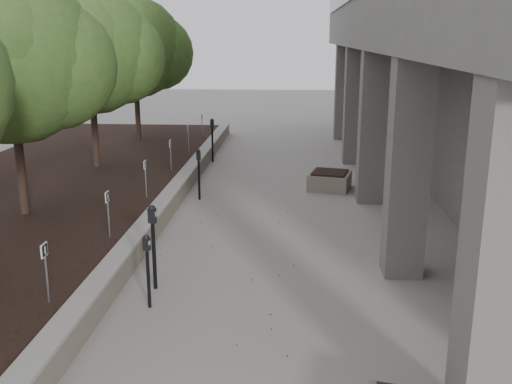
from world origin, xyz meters
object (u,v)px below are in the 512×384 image
(parking_meter_4, at_px, (199,175))
(parking_meter_5, at_px, (212,140))
(planter_back, at_px, (330,180))
(crabapple_tree_4, at_px, (91,78))
(parking_meter_3, at_px, (154,247))
(crabapple_tree_3, at_px, (13,94))
(crabapple_tree_5, at_px, (135,69))
(parking_meter_2, at_px, (148,271))

(parking_meter_4, relative_size, parking_meter_5, 0.90)
(parking_meter_5, height_order, planter_back, parking_meter_5)
(crabapple_tree_4, xyz_separation_m, parking_meter_3, (3.73, -8.02, -2.35))
(parking_meter_4, bearing_deg, crabapple_tree_3, -150.71)
(crabapple_tree_4, bearing_deg, planter_back, -6.38)
(crabapple_tree_3, relative_size, planter_back, 4.77)
(crabapple_tree_3, relative_size, parking_meter_4, 3.87)
(crabapple_tree_3, xyz_separation_m, planter_back, (7.19, 4.20, -2.85))
(crabapple_tree_5, xyz_separation_m, planter_back, (7.19, -5.80, -2.85))
(crabapple_tree_5, height_order, parking_meter_4, crabapple_tree_5)
(crabapple_tree_5, distance_m, planter_back, 9.67)
(crabapple_tree_3, xyz_separation_m, parking_meter_3, (3.73, -3.02, -2.35))
(parking_meter_4, bearing_deg, parking_meter_3, -97.49)
(crabapple_tree_3, height_order, parking_meter_3, crabapple_tree_3)
(crabapple_tree_3, xyz_separation_m, parking_meter_5, (3.25, 7.77, -2.34))
(crabapple_tree_3, bearing_deg, crabapple_tree_5, 90.00)
(crabapple_tree_3, distance_m, parking_meter_2, 5.90)
(planter_back, bearing_deg, parking_meter_3, -115.66)
(parking_meter_2, bearing_deg, crabapple_tree_3, 156.35)
(crabapple_tree_4, relative_size, parking_meter_3, 3.52)
(parking_meter_5, relative_size, planter_back, 1.37)
(crabapple_tree_4, height_order, parking_meter_2, crabapple_tree_4)
(parking_meter_4, bearing_deg, crabapple_tree_5, 107.45)
(crabapple_tree_5, relative_size, parking_meter_3, 3.52)
(planter_back, bearing_deg, parking_meter_5, 137.82)
(crabapple_tree_3, height_order, crabapple_tree_4, same)
(parking_meter_4, bearing_deg, crabapple_tree_4, 139.65)
(crabapple_tree_3, bearing_deg, parking_meter_2, -44.59)
(parking_meter_4, distance_m, parking_meter_5, 4.96)
(crabapple_tree_5, distance_m, parking_meter_5, 4.58)
(crabapple_tree_5, distance_m, parking_meter_3, 13.74)
(crabapple_tree_3, relative_size, crabapple_tree_5, 1.00)
(parking_meter_3, xyz_separation_m, planter_back, (3.46, 7.21, -0.51))
(crabapple_tree_3, bearing_deg, parking_meter_3, -38.94)
(parking_meter_3, bearing_deg, parking_meter_2, -73.01)
(parking_meter_4, xyz_separation_m, planter_back, (3.62, 1.37, -0.44))
(crabapple_tree_4, relative_size, planter_back, 4.77)
(crabapple_tree_3, xyz_separation_m, parking_meter_4, (3.57, 2.82, -2.42))
(parking_meter_3, bearing_deg, crabapple_tree_4, 125.98)
(crabapple_tree_5, height_order, parking_meter_3, crabapple_tree_5)
(crabapple_tree_4, xyz_separation_m, parking_meter_5, (3.25, 2.77, -2.34))
(crabapple_tree_3, distance_m, planter_back, 8.80)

